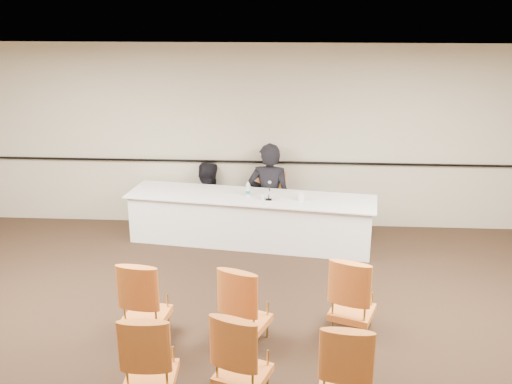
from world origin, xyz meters
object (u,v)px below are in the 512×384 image
aud_chair_front_left (146,298)px  aud_chair_front_right (353,294)px  panelist_second_chair (206,198)px  aud_chair_back_mid (243,354)px  panelist_main_chair (269,203)px  water_bottle (248,189)px  aud_chair_back_right (346,365)px  panelist_second (207,209)px  aud_chair_front_mid (246,304)px  panelist_main (269,200)px  drinking_glass (263,197)px  coffee_cup (301,196)px  microphone (269,192)px  aud_chair_back_left (150,355)px  panel_table (250,219)px

aud_chair_front_left → aud_chair_front_right: 2.32m
panelist_second_chair → aud_chair_back_mid: (0.98, -4.37, 0.00)m
panelist_main_chair → aud_chair_back_mid: same height
panelist_main_chair → water_bottle: water_bottle is taller
aud_chair_front_right → aud_chair_back_right: same height
panelist_second → aud_chair_front_mid: 3.57m
panelist_second → panelist_second_chair: size_ratio=1.73×
panelist_main → panelist_second: size_ratio=1.17×
panelist_second_chair → aud_chair_back_mid: size_ratio=1.00×
panelist_second_chair → drinking_glass: size_ratio=9.50×
coffee_cup → panelist_second_chair: bearing=151.5°
panelist_main → aud_chair_front_left: 3.46m
aud_chair_back_mid → aud_chair_back_right: (0.95, -0.11, 0.00)m
panelist_second_chair → aud_chair_back_right: same height
panelist_main_chair → microphone: (0.02, -0.71, 0.43)m
aud_chair_back_right → aud_chair_front_left: bearing=158.6°
panelist_main_chair → panelist_second: size_ratio=0.58×
water_bottle → coffee_cup: size_ratio=1.52×
panelist_second_chair → aud_chair_back_left: same height
aud_chair_back_right → panelist_second_chair: bearing=119.5°
water_bottle → drinking_glass: bearing=-35.9°
panel_table → water_bottle: 0.49m
coffee_cup → aud_chair_back_left: (-1.44, -3.60, -0.36)m
panelist_second → water_bottle: (0.75, -0.67, 0.60)m
panelist_second_chair → aud_chair_front_right: (2.13, -3.15, 0.00)m
coffee_cup → aud_chair_back_right: 3.67m
microphone → drinking_glass: bearing=173.9°
aud_chair_back_left → aud_chair_back_mid: (0.86, 0.08, 0.00)m
panel_table → panelist_main: size_ratio=1.98×
panelist_main_chair → aud_chair_back_mid: 4.22m
coffee_cup → panelist_main: bearing=125.5°
panel_table → aud_chair_front_mid: 2.77m
panelist_second → panelist_second_chair: bearing=180.0°
panelist_second_chair → aud_chair_front_right: 3.81m
aud_chair_front_left → aud_chair_back_right: 2.38m
panelist_main → water_bottle: (-0.31, -0.53, 0.36)m
panel_table → aud_chair_front_left: bearing=-101.9°
panelist_main_chair → aud_chair_front_mid: 3.30m
drinking_glass → aud_chair_front_mid: 2.62m
panelist_second → aud_chair_front_right: 3.81m
drinking_glass → aud_chair_front_right: 2.60m
aud_chair_back_mid → aud_chair_back_right: 0.95m
coffee_cup → aud_chair_back_right: (0.37, -3.63, -0.36)m
drinking_glass → coffee_cup: (0.57, -0.00, 0.02)m
panelist_main → microphone: bearing=97.8°
panel_table → aud_chair_front_mid: aud_chair_front_mid is taller
panel_table → panelist_main_chair: panelist_main_chair is taller
aud_chair_front_right → microphone: bearing=134.5°
panel_table → drinking_glass: drinking_glass is taller
panelist_main → microphone: (0.02, -0.71, 0.39)m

